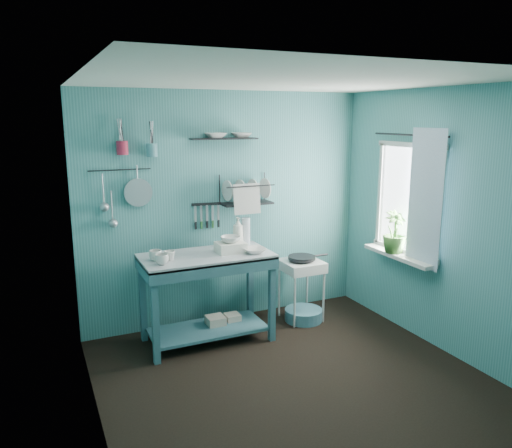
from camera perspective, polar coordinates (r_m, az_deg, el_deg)
name	(u,v)px	position (r m, az deg, el deg)	size (l,w,h in m)	color
floor	(291,377)	(4.56, 4.04, -17.09)	(3.20, 3.20, 0.00)	black
ceiling	(296,80)	(3.99, 4.60, 16.05)	(3.20, 3.20, 0.00)	silver
wall_back	(227,208)	(5.43, -3.33, 1.78)	(3.20, 3.20, 0.00)	#3B7879
wall_front	(424,297)	(2.93, 18.67, -7.95)	(3.20, 3.20, 0.00)	#3B7879
wall_left	(90,261)	(3.63, -18.47, -4.07)	(3.00, 3.00, 0.00)	#3B7879
wall_right	(441,222)	(5.05, 20.42, 0.24)	(3.00, 3.00, 0.00)	#3B7879
work_counter	(207,298)	(5.06, -5.60, -8.42)	(1.28, 0.64, 0.91)	#2F5963
mug_left	(162,259)	(4.63, -10.71, -4.00)	(0.12, 0.12, 0.10)	silver
mug_mid	(170,256)	(4.75, -9.83, -3.59)	(0.10, 0.10, 0.09)	silver
mug_right	(156,255)	(4.78, -11.41, -3.53)	(0.12, 0.12, 0.10)	silver
wash_tub	(231,247)	(4.97, -2.91, -2.67)	(0.28, 0.22, 0.10)	silver
tub_bowl	(231,239)	(4.95, -2.92, -1.77)	(0.20, 0.20, 0.06)	silver
soap_bottle	(238,231)	(5.21, -2.08, -0.85)	(0.12, 0.12, 0.30)	silver
water_bottle	(246,231)	(5.27, -1.16, -0.80)	(0.09, 0.09, 0.28)	silver
counter_bowl	(254,250)	(4.94, -0.19, -3.04)	(0.22, 0.22, 0.05)	silver
hotplate_stand	(301,290)	(5.62, 5.17, -7.53)	(0.42, 0.42, 0.68)	beige
frying_pan	(302,258)	(5.50, 5.25, -3.85)	(0.30, 0.30, 0.04)	black
knife_strip	(206,204)	(5.31, -5.69, 2.28)	(0.32, 0.02, 0.03)	black
dish_rack	(246,189)	(5.34, -1.10, 3.97)	(0.55, 0.24, 0.32)	black
upper_shelf	(224,139)	(5.23, -3.70, 9.71)	(0.70, 0.18, 0.01)	black
shelf_bowl_left	(216,129)	(5.20, -4.65, 10.73)	(0.22, 0.22, 0.05)	silver
shelf_bowl_right	(241,131)	(5.30, -1.67, 10.54)	(0.21, 0.21, 0.05)	silver
utensil_cup_magenta	(122,148)	(4.98, -15.04, 8.40)	(0.11, 0.11, 0.13)	#A91F38
utensil_cup_teal	(152,150)	(5.04, -11.82, 8.28)	(0.11, 0.11, 0.13)	teal
colander	(138,193)	(5.08, -13.32, 3.52)	(0.28, 0.28, 0.03)	#ABADB3
ladle_outer	(103,189)	(5.03, -17.08, 3.80)	(0.01, 0.01, 0.30)	#ABADB3
ladle_inner	(112,206)	(5.07, -16.16, 1.98)	(0.01, 0.01, 0.30)	#ABADB3
hook_rail	(120,170)	(5.04, -15.31, 5.99)	(0.01, 0.01, 0.60)	black
window_glass	(409,199)	(5.34, 17.04, 2.72)	(1.10, 1.10, 0.00)	white
windowsill	(398,256)	(5.41, 15.97, -3.51)	(0.16, 0.95, 0.04)	beige
curtain	(425,199)	(5.07, 18.75, 2.70)	(1.35, 1.35, 0.00)	silver
curtain_rod	(409,135)	(5.25, 17.11, 9.70)	(0.02, 0.02, 1.05)	black
potted_plant	(395,232)	(5.39, 15.56, -0.89)	(0.25, 0.25, 0.44)	#3E712D
storage_tin_large	(216,326)	(5.26, -4.65, -11.59)	(0.18, 0.18, 0.22)	tan
storage_tin_small	(232,323)	(5.36, -2.71, -11.23)	(0.15, 0.15, 0.20)	tan
floor_basin	(303,315)	(5.68, 5.45, -10.28)	(0.42, 0.42, 0.13)	teal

